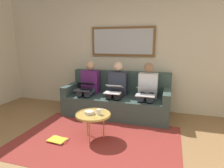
{
  "coord_description": "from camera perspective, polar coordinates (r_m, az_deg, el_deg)",
  "views": [
    {
      "loc": [
        -1.08,
        1.84,
        1.56
      ],
      "look_at": [
        0.0,
        -1.7,
        0.75
      ],
      "focal_mm": 31.55,
      "sensor_mm": 36.0,
      "label": 1
    }
  ],
  "objects": [
    {
      "name": "coffee_table",
      "position": [
        3.19,
        -5.48,
        -8.9
      ],
      "size": [
        0.56,
        0.56,
        0.43
      ],
      "color": "tan",
      "rests_on": "ground_plane"
    },
    {
      "name": "laptop_black",
      "position": [
        4.15,
        -8.0,
        -0.75
      ],
      "size": [
        0.35,
        0.38,
        0.17
      ],
      "color": "black"
    },
    {
      "name": "person_right",
      "position": [
        4.36,
        -6.72,
        -0.36
      ],
      "size": [
        0.38,
        0.58,
        1.14
      ],
      "color": "#66236B",
      "rests_on": "couch"
    },
    {
      "name": "bowl",
      "position": [
        3.18,
        -6.6,
        -8.22
      ],
      "size": [
        0.15,
        0.15,
        0.05
      ],
      "primitive_type": "cylinder",
      "color": "beige",
      "rests_on": "coffee_table"
    },
    {
      "name": "wall_rear",
      "position": [
        4.58,
        3.33,
        9.05
      ],
      "size": [
        6.0,
        0.12,
        2.6
      ],
      "primitive_type": "cube",
      "color": "beige",
      "rests_on": "ground_plane"
    },
    {
      "name": "person_middle",
      "position": [
        4.15,
        1.41,
        -0.93
      ],
      "size": [
        0.38,
        0.58,
        1.14
      ],
      "color": "#2D3342",
      "rests_on": "couch"
    },
    {
      "name": "person_left",
      "position": [
        4.03,
        10.21,
        -1.52
      ],
      "size": [
        0.38,
        0.58,
        1.14
      ],
      "color": "silver",
      "rests_on": "couch"
    },
    {
      "name": "cup",
      "position": [
        3.14,
        -3.84,
        -8.07
      ],
      "size": [
        0.07,
        0.07,
        0.09
      ],
      "primitive_type": "cylinder",
      "color": "silver",
      "rests_on": "coffee_table"
    },
    {
      "name": "framed_mirror",
      "position": [
        4.48,
        3.08,
        12.18
      ],
      "size": [
        1.44,
        0.05,
        0.65
      ],
      "color": "brown"
    },
    {
      "name": "area_rug",
      "position": [
        3.29,
        -4.5,
        -15.91
      ],
      "size": [
        2.6,
        1.8,
        0.01
      ],
      "primitive_type": "cube",
      "color": "maroon",
      "rests_on": "ground_plane"
    },
    {
      "name": "laptop_silver",
      "position": [
        3.79,
        9.77,
        -2.08
      ],
      "size": [
        0.36,
        0.35,
        0.15
      ],
      "color": "silver"
    },
    {
      "name": "couch",
      "position": [
        4.29,
        1.63,
        -4.6
      ],
      "size": [
        2.2,
        0.9,
        0.9
      ],
      "color": "#384C47",
      "rests_on": "ground_plane"
    },
    {
      "name": "magazine_stack",
      "position": [
        3.36,
        -15.37,
        -15.36
      ],
      "size": [
        0.33,
        0.26,
        0.03
      ],
      "color": "red",
      "rests_on": "ground_plane"
    },
    {
      "name": "laptop_white",
      "position": [
        3.92,
        0.47,
        -1.47
      ],
      "size": [
        0.33,
        0.35,
        0.15
      ],
      "color": "white"
    }
  ]
}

